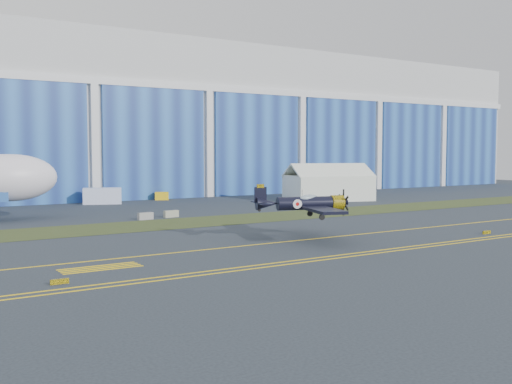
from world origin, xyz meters
TOP-DOWN VIEW (x-y plane):
  - ground at (0.00, 0.00)m, footprint 260.00×260.00m
  - grass_median at (0.00, 14.00)m, footprint 260.00×10.00m
  - hangar at (0.00, 71.79)m, footprint 220.00×45.70m
  - taxiway_centreline at (0.00, -5.00)m, footprint 200.00×0.20m
  - edge_line_near at (0.00, -14.50)m, footprint 80.00×0.20m
  - edge_line_far at (0.00, -13.50)m, footprint 80.00×0.20m
  - hold_short_ladder at (-18.00, -8.10)m, footprint 6.00×2.40m
  - guard_board_left at (-22.00, -12.00)m, footprint 1.20×0.15m
  - guard_board_right at (22.00, -12.00)m, footprint 1.20×0.15m
  - warbird at (3.91, -4.37)m, footprint 14.32×15.75m
  - tent at (36.42, 31.46)m, footprint 16.50×13.97m
  - shipping_container at (-0.28, 44.94)m, footprint 6.58×4.35m
  - tug at (11.34, 47.32)m, footprint 2.81×2.37m
  - gse_box at (57.67, 43.65)m, footprint 3.13×1.77m
  - barrier_a at (-3.06, 19.75)m, footprint 2.06×0.82m
  - barrier_b at (0.84, 20.49)m, footprint 2.05×0.79m

SIDE VIEW (x-z plane):
  - ground at x=0.00m, z-range 0.00..0.00m
  - taxiway_centreline at x=0.00m, z-range 0.00..0.02m
  - edge_line_near at x=0.00m, z-range 0.00..0.02m
  - edge_line_far at x=0.00m, z-range 0.00..0.02m
  - hold_short_ladder at x=-18.00m, z-range 0.00..0.02m
  - grass_median at x=0.00m, z-range 0.01..0.03m
  - guard_board_left at x=-22.00m, z-range 0.00..0.35m
  - guard_board_right at x=22.00m, z-range 0.00..0.35m
  - barrier_a at x=-3.06m, z-range 0.00..0.90m
  - barrier_b at x=0.84m, z-range 0.00..0.90m
  - tug at x=11.34m, z-range 0.00..1.40m
  - gse_box at x=57.67m, z-range 0.00..1.83m
  - shipping_container at x=-0.28m, z-range 0.00..2.65m
  - tent at x=36.42m, z-range 0.00..6.56m
  - warbird at x=3.91m, z-range 1.59..5.46m
  - hangar at x=0.00m, z-range -0.04..29.96m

